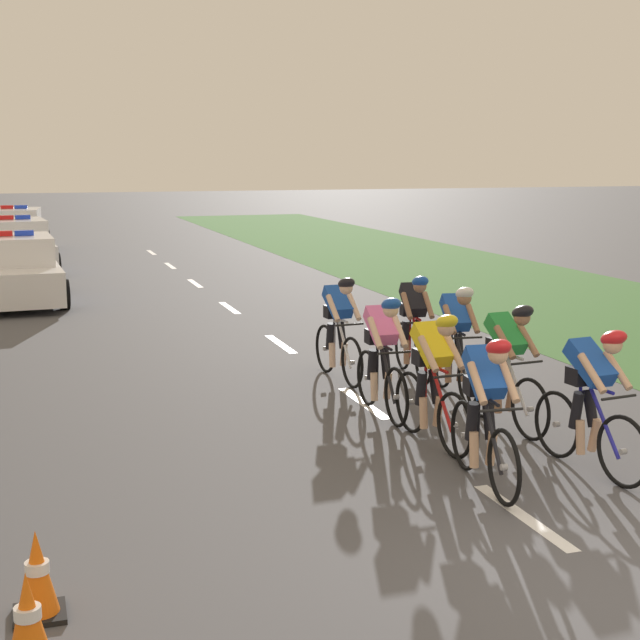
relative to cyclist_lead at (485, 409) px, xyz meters
The scene contains 16 objects.
ground_plane 2.49m from the cyclist_lead, 90.35° to the right, with size 160.00×160.00×0.00m, color #4C4C51.
grass_verge 13.77m from the cyclist_lead, 57.86° to the left, with size 7.00×60.00×0.01m, color #3D7033.
lane_markings_centre 9.26m from the cyclist_lead, 90.09° to the left, with size 0.14×29.60×0.01m.
cyclist_lead is the anchor object (origin of this frame).
cyclist_second 1.22m from the cyclist_lead, ahead, with size 0.45×1.72×1.56m.
cyclist_third 1.35m from the cyclist_lead, 86.50° to the left, with size 0.44×1.72×1.56m.
cyclist_fourth 2.01m from the cyclist_lead, 54.42° to the left, with size 0.44×1.72×1.56m.
cyclist_fifth 2.60m from the cyclist_lead, 90.27° to the left, with size 0.42×1.72×1.56m.
cyclist_sixth 3.39m from the cyclist_lead, 68.09° to the left, with size 0.45×1.72×1.56m.
cyclist_seventh 4.49m from the cyclist_lead, 88.89° to the left, with size 0.43×1.72×1.56m.
cyclist_eighth 4.48m from the cyclist_lead, 74.78° to the left, with size 0.45×1.72×1.56m.
police_car_nearest 14.11m from the cyclist_lead, 107.81° to the left, with size 2.13×4.47×1.59m.
police_car_second 19.49m from the cyclist_lead, 102.78° to the left, with size 2.28×4.53×1.59m.
police_car_third 24.90m from the cyclist_lead, 99.98° to the left, with size 2.29×4.54×1.59m.
traffic_cone_near 4.40m from the cyclist_lead, 162.60° to the right, with size 0.36×0.36×0.64m.
traffic_cone_mid 4.70m from the cyclist_lead, 155.23° to the right, with size 0.36×0.36×0.64m.
Camera 1 is at (-4.14, -5.16, 3.17)m, focal length 51.00 mm.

